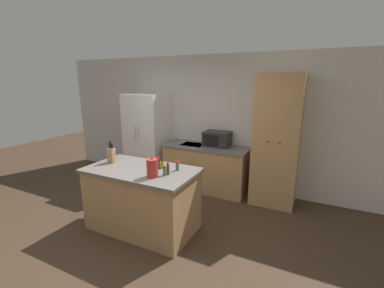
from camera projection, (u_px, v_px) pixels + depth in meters
ground_plane at (141, 241)px, 3.47m from camera, size 14.00×14.00×0.00m
wall_back at (209, 122)px, 5.19m from camera, size 7.20×0.06×2.60m
refrigerator at (148, 138)px, 5.47m from camera, size 0.80×0.74×1.85m
back_counter at (206, 167)px, 5.06m from camera, size 1.65×0.66×0.88m
pantry_cabinet at (277, 141)px, 4.34m from camera, size 0.73×0.63×2.23m
kitchen_island at (142, 199)px, 3.69m from camera, size 1.57×0.87×0.91m
microwave at (217, 139)px, 4.93m from camera, size 0.50×0.37×0.28m
knife_block at (111, 155)px, 3.84m from camera, size 0.11×0.08×0.33m
spice_bottle_tall_dark at (164, 171)px, 3.31m from camera, size 0.04×0.04×0.12m
spice_bottle_short_red at (168, 169)px, 3.35m from camera, size 0.04×0.04×0.17m
spice_bottle_amber_oil at (159, 164)px, 3.55m from camera, size 0.04×0.04×0.17m
spice_bottle_green_herb at (177, 166)px, 3.51m from camera, size 0.05×0.05×0.14m
spice_bottle_pale_salt at (162, 164)px, 3.60m from camera, size 0.06×0.06×0.13m
kettle at (152, 168)px, 3.26m from camera, size 0.15×0.15×0.26m
fire_extinguisher at (124, 167)px, 5.80m from camera, size 0.10×0.10×0.47m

